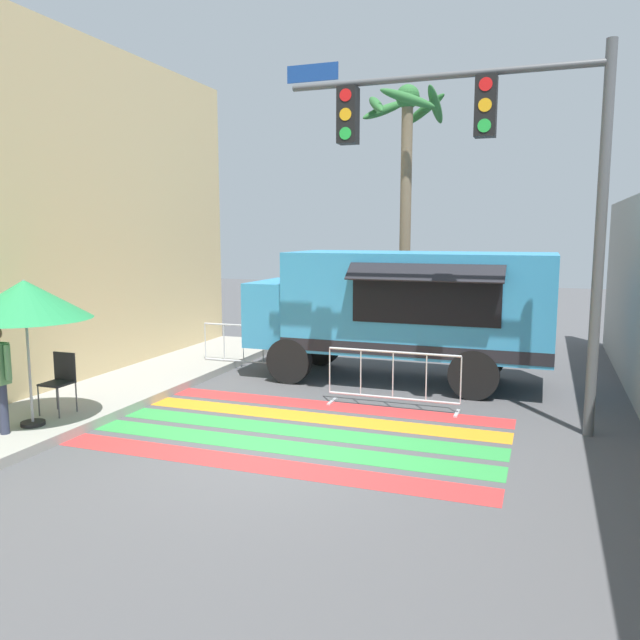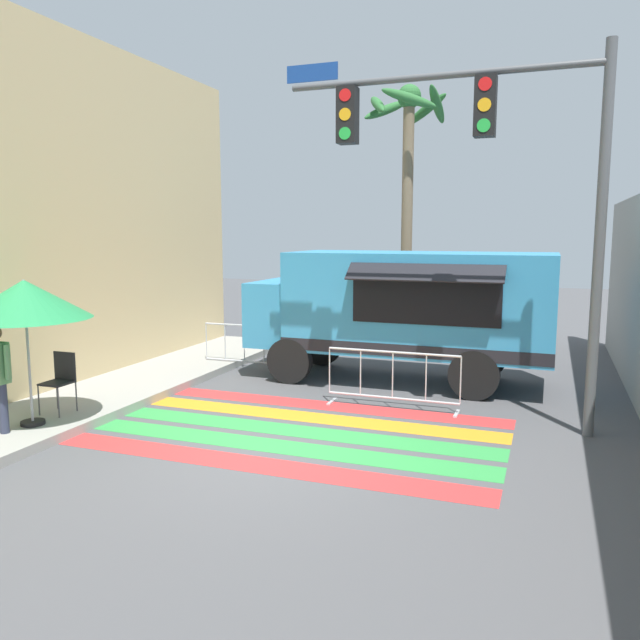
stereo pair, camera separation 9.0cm
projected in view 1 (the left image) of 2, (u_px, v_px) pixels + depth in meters
ground_plane at (270, 454)px, 8.78m from camera, size 60.00×60.00×0.00m
crosswalk_painted at (299, 431)px, 9.82m from camera, size 6.40×3.60×0.01m
food_truck at (396, 306)px, 12.95m from camera, size 6.22×2.56×2.70m
traffic_signal_pole at (486, 156)px, 9.59m from camera, size 5.06×0.29×5.87m
patio_umbrella at (25, 300)px, 9.35m from camera, size 1.94×1.94×2.25m
folding_chair at (61, 377)px, 10.23m from camera, size 0.43×0.43×0.99m
barricade_front at (393, 379)px, 11.04m from camera, size 2.40×0.44×1.04m
barricade_side at (243, 347)px, 14.19m from camera, size 2.00×0.44×1.04m
palm_tree at (405, 160)px, 15.93m from camera, size 2.19×2.30×6.80m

